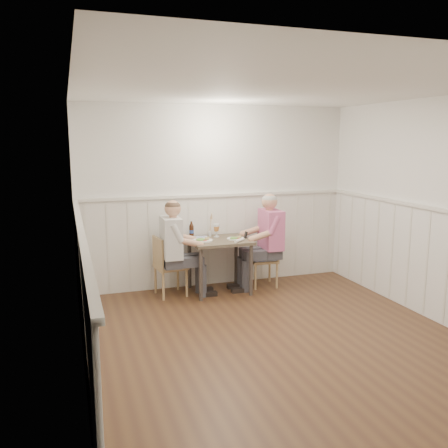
% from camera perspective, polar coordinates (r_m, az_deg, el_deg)
% --- Properties ---
extents(ground_plane, '(4.50, 4.50, 0.00)m').
position_cam_1_polar(ground_plane, '(5.19, 6.94, -13.94)').
color(ground_plane, '#4A2E1D').
extents(room_shell, '(4.04, 4.54, 2.60)m').
position_cam_1_polar(room_shell, '(4.78, 7.32, 2.93)').
color(room_shell, white).
rests_on(room_shell, ground).
extents(wainscot, '(4.00, 4.49, 1.34)m').
position_cam_1_polar(wainscot, '(5.56, 4.05, -4.74)').
color(wainscot, silver).
rests_on(wainscot, ground).
extents(dining_table, '(0.81, 0.70, 0.75)m').
position_cam_1_polar(dining_table, '(6.59, -0.55, -2.79)').
color(dining_table, brown).
rests_on(dining_table, ground).
extents(chair_right, '(0.41, 0.41, 0.80)m').
position_cam_1_polar(chair_right, '(6.93, 5.10, -3.95)').
color(chair_right, tan).
rests_on(chair_right, ground).
extents(chair_left, '(0.44, 0.44, 0.82)m').
position_cam_1_polar(chair_left, '(6.50, -6.88, -4.79)').
color(chair_left, tan).
rests_on(chair_left, ground).
extents(man_in_pink, '(0.65, 0.45, 1.39)m').
position_cam_1_polar(man_in_pink, '(6.81, 5.30, -2.91)').
color(man_in_pink, '#3F3F47').
rests_on(man_in_pink, ground).
extents(diner_cream, '(0.62, 0.44, 1.35)m').
position_cam_1_polar(diner_cream, '(6.39, -5.97, -3.93)').
color(diner_cream, '#3F3F47').
rests_on(diner_cream, ground).
extents(plate_man, '(0.24, 0.24, 0.06)m').
position_cam_1_polar(plate_man, '(6.56, 1.38, -1.69)').
color(plate_man, white).
rests_on(plate_man, dining_table).
extents(plate_diner, '(0.27, 0.27, 0.07)m').
position_cam_1_polar(plate_diner, '(6.45, -2.66, -1.90)').
color(plate_diner, white).
rests_on(plate_diner, dining_table).
extents(beer_glass_a, '(0.07, 0.07, 0.18)m').
position_cam_1_polar(beer_glass_a, '(6.73, -0.86, -0.49)').
color(beer_glass_a, silver).
rests_on(beer_glass_a, dining_table).
extents(beer_glass_b, '(0.07, 0.07, 0.18)m').
position_cam_1_polar(beer_glass_b, '(6.70, -0.97, -0.54)').
color(beer_glass_b, silver).
rests_on(beer_glass_b, dining_table).
extents(beer_bottle, '(0.07, 0.07, 0.24)m').
position_cam_1_polar(beer_bottle, '(6.67, -3.93, -0.78)').
color(beer_bottle, black).
rests_on(beer_bottle, dining_table).
extents(rolled_napkin, '(0.17, 0.15, 0.04)m').
position_cam_1_polar(rolled_napkin, '(6.40, 1.82, -1.98)').
color(rolled_napkin, white).
rests_on(rolled_napkin, dining_table).
extents(grass_vase, '(0.04, 0.04, 0.35)m').
position_cam_1_polar(grass_vase, '(6.74, -1.71, -0.18)').
color(grass_vase, silver).
rests_on(grass_vase, dining_table).
extents(gingham_mat, '(0.35, 0.29, 0.01)m').
position_cam_1_polar(gingham_mat, '(6.65, -3.25, -1.70)').
color(gingham_mat, '#4756A8').
rests_on(gingham_mat, dining_table).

